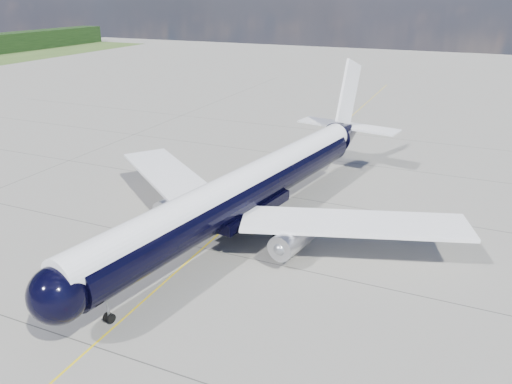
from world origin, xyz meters
The scene contains 3 objects.
ground centered at (0.00, 30.00, 0.00)m, with size 320.00×320.00×0.00m, color gray.
taxiway_centerline centered at (0.00, 25.00, 0.00)m, with size 0.16×160.00×0.01m, color yellow.
main_airliner centered at (2.45, 15.59, 4.50)m, with size 40.64×49.98×14.50m.
Camera 1 is at (20.99, -25.47, 22.11)m, focal length 35.00 mm.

